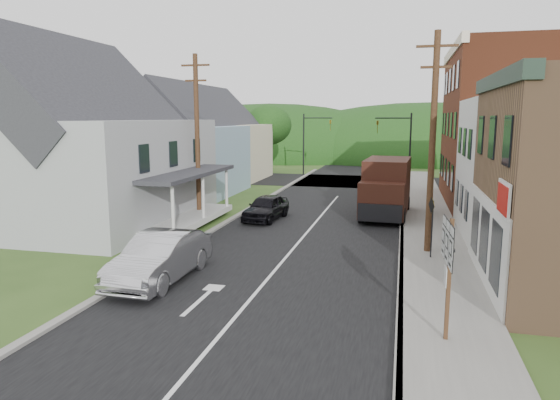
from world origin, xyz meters
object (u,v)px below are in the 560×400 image
Objects in this scene: warning_sign at (432,219)px; silver_sedan at (161,258)px; route_sign_cluster at (448,262)px; delivery_van at (386,188)px; dark_sedan at (266,208)px.

silver_sedan is at bearing -168.58° from warning_sign.
delivery_van is at bearing 93.75° from route_sign_cluster.
route_sign_cluster is at bearing -52.70° from dark_sedan.
delivery_van reaches higher than warning_sign.
route_sign_cluster reaches higher than dark_sedan.
dark_sedan is 1.32× the size of route_sign_cluster.
silver_sedan is 1.25× the size of dark_sedan.
warning_sign is at bearing 86.43° from route_sign_cluster.
warning_sign is (2.06, -8.65, 0.03)m from delivery_van.
silver_sedan is 0.84× the size of delivery_van.
warning_sign reaches higher than silver_sedan.
route_sign_cluster reaches higher than silver_sedan.
silver_sedan is 11.05m from dark_sedan.
delivery_van reaches higher than route_sign_cluster.
delivery_van reaches higher than silver_sedan.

